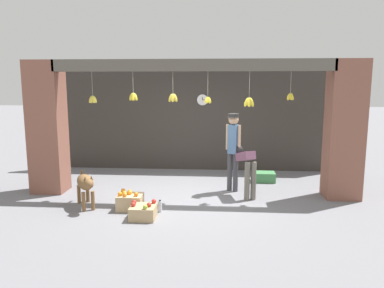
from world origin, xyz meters
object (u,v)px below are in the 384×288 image
(dog, at_px, (85,183))
(fruit_crate_oranges, at_px, (130,201))
(shopkeeper, at_px, (233,145))
(fruit_crate_apples, at_px, (143,212))
(produce_box_green, at_px, (264,177))
(water_bottle, at_px, (160,206))
(worker_stooping, at_px, (246,165))
(wall_clock, at_px, (202,100))

(dog, distance_m, fruit_crate_oranges, 0.93)
(shopkeeper, xyz_separation_m, fruit_crate_apples, (-1.64, -1.84, -0.90))
(produce_box_green, xyz_separation_m, water_bottle, (-2.18, -2.32, -0.01))
(dog, distance_m, fruit_crate_apples, 1.38)
(worker_stooping, bearing_deg, fruit_crate_oranges, -176.80)
(wall_clock, bearing_deg, shopkeeper, -69.03)
(fruit_crate_apples, distance_m, water_bottle, 0.44)
(produce_box_green, bearing_deg, dog, -149.41)
(dog, height_order, fruit_crate_oranges, dog)
(fruit_crate_apples, bearing_deg, shopkeeper, 48.23)
(fruit_crate_apples, bearing_deg, worker_stooping, 36.71)
(dog, height_order, produce_box_green, dog)
(shopkeeper, height_order, fruit_crate_apples, shopkeeper)
(dog, height_order, shopkeeper, shopkeeper)
(shopkeeper, height_order, wall_clock, wall_clock)
(produce_box_green, relative_size, water_bottle, 2.36)
(water_bottle, bearing_deg, dog, 173.81)
(water_bottle, distance_m, wall_clock, 3.96)
(fruit_crate_apples, height_order, water_bottle, fruit_crate_apples)
(worker_stooping, xyz_separation_m, produce_box_green, (0.52, 1.27, -0.57))
(fruit_crate_oranges, height_order, produce_box_green, fruit_crate_oranges)
(water_bottle, bearing_deg, shopkeeper, 46.45)
(fruit_crate_oranges, height_order, water_bottle, fruit_crate_oranges)
(fruit_crate_apples, height_order, produce_box_green, fruit_crate_apples)
(shopkeeper, bearing_deg, dog, 49.22)
(fruit_crate_apples, height_order, wall_clock, wall_clock)
(shopkeeper, xyz_separation_m, wall_clock, (-0.76, 1.99, 0.90))
(fruit_crate_apples, distance_m, wall_clock, 4.33)
(worker_stooping, relative_size, wall_clock, 3.31)
(produce_box_green, distance_m, wall_clock, 2.64)
(worker_stooping, bearing_deg, shopkeeper, 102.52)
(produce_box_green, distance_m, water_bottle, 3.19)
(fruit_crate_apples, bearing_deg, water_bottle, 56.39)
(dog, relative_size, fruit_crate_apples, 2.13)
(shopkeeper, bearing_deg, water_bottle, 71.10)
(dog, height_order, water_bottle, dog)
(dog, height_order, fruit_crate_apples, dog)
(water_bottle, bearing_deg, fruit_crate_oranges, 171.56)
(dog, bearing_deg, fruit_crate_oranges, 55.62)
(shopkeeper, xyz_separation_m, worker_stooping, (0.27, -0.42, -0.34))
(shopkeeper, height_order, fruit_crate_oranges, shopkeeper)
(produce_box_green, height_order, water_bottle, produce_box_green)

